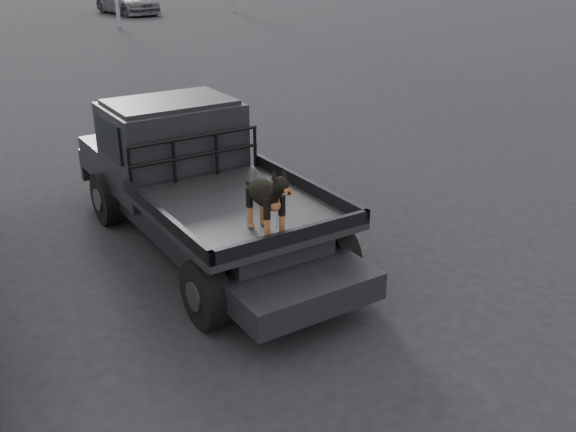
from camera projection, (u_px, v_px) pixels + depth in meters
ground at (239, 316)px, 6.99m from camera, size 120.00×120.00×0.00m
flatbed_ute at (205, 215)px, 8.38m from camera, size 2.00×5.40×0.92m
ute_cab at (172, 132)px, 8.76m from camera, size 1.72×1.30×0.88m
headache_rack at (196, 158)px, 8.25m from camera, size 1.80×0.08×0.55m
dog at (265, 199)px, 6.67m from camera, size 0.32×0.60×0.74m
distant_car_b at (127, 1)px, 35.60m from camera, size 2.62×5.13×1.43m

